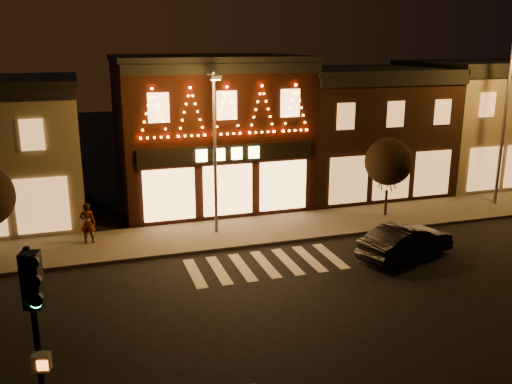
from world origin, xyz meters
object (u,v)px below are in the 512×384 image
traffic_signal_near (36,320)px  streetlamp_mid (215,142)px  dark_sedan (406,242)px  pedestrian (88,223)px

traffic_signal_near → streetlamp_mid: bearing=77.5°
traffic_signal_near → dark_sedan: (14.04, 8.39, -2.94)m
traffic_signal_near → dark_sedan: traffic_signal_near is taller
streetlamp_mid → dark_sedan: streetlamp_mid is taller
traffic_signal_near → pedestrian: bearing=100.1°
traffic_signal_near → dark_sedan: bearing=45.6°
traffic_signal_near → dark_sedan: 16.62m
traffic_signal_near → streetlamp_mid: (6.98, 13.54, 0.89)m
traffic_signal_near → pedestrian: 14.40m
pedestrian → traffic_signal_near: bearing=100.9°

